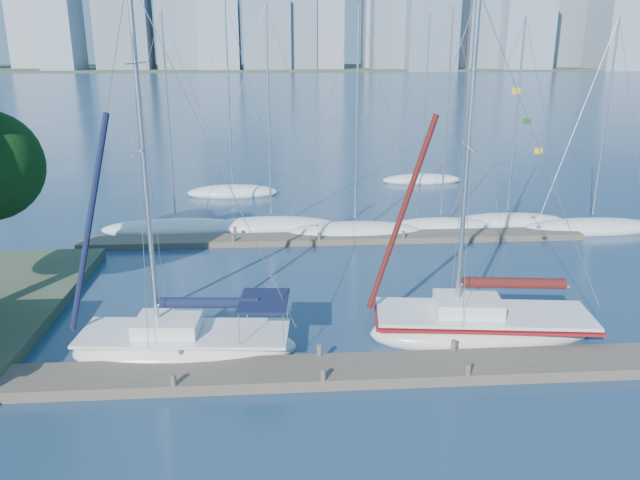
{
  "coord_description": "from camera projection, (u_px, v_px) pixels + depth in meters",
  "views": [
    {
      "loc": [
        -1.45,
        -19.59,
        11.22
      ],
      "look_at": [
        0.24,
        4.0,
        3.84
      ],
      "focal_mm": 35.0,
      "sensor_mm": 36.0,
      "label": 1
    }
  ],
  "objects": [
    {
      "name": "bg_boat_3",
      "position": [
        440.0,
        226.0,
        39.7
      ],
      "size": [
        7.55,
        4.73,
        13.75
      ],
      "rotation": [
        0.0,
        0.0,
        -0.38
      ],
      "color": "white",
      "rests_on": "ground"
    },
    {
      "name": "bg_boat_2",
      "position": [
        355.0,
        231.0,
        38.43
      ],
      "size": [
        8.74,
        4.24,
        13.76
      ],
      "rotation": [
        0.0,
        0.0,
        0.21
      ],
      "color": "white",
      "rests_on": "ground"
    },
    {
      "name": "bg_boat_1",
      "position": [
        271.0,
        225.0,
        39.74
      ],
      "size": [
        8.55,
        2.91,
        14.0
      ],
      "rotation": [
        0.0,
        0.0,
        0.06
      ],
      "color": "white",
      "rests_on": "ground"
    },
    {
      "name": "near_dock",
      "position": [
        321.0,
        372.0,
        22.03
      ],
      "size": [
        26.0,
        2.0,
        0.4
      ],
      "primitive_type": "cube",
      "color": "brown",
      "rests_on": "ground"
    },
    {
      "name": "far_shore",
      "position": [
        276.0,
        68.0,
        326.78
      ],
      "size": [
        800.0,
        100.0,
        1.5
      ],
      "primitive_type": "cube",
      "color": "#38472D",
      "rests_on": "ground"
    },
    {
      "name": "bg_boat_5",
      "position": [
        591.0,
        227.0,
        39.39
      ],
      "size": [
        9.2,
        5.21,
        13.2
      ],
      "rotation": [
        0.0,
        0.0,
        0.34
      ],
      "color": "white",
      "rests_on": "ground"
    },
    {
      "name": "ground",
      "position": [
        321.0,
        377.0,
        22.09
      ],
      "size": [
        700.0,
        700.0,
        0.0
      ],
      "primitive_type": "plane",
      "color": "#172C4C",
      "rests_on": "ground"
    },
    {
      "name": "bg_boat_0",
      "position": [
        176.0,
        228.0,
        39.21
      ],
      "size": [
        9.58,
        5.37,
        13.51
      ],
      "rotation": [
        0.0,
        0.0,
        -0.34
      ],
      "color": "white",
      "rests_on": "ground"
    },
    {
      "name": "far_dock",
      "position": [
        335.0,
        238.0,
        37.41
      ],
      "size": [
        30.0,
        1.8,
        0.36
      ],
      "primitive_type": "cube",
      "color": "brown",
      "rests_on": "ground"
    },
    {
      "name": "bg_boat_6",
      "position": [
        233.0,
        191.0,
        48.87
      ],
      "size": [
        7.2,
        2.83,
        15.0
      ],
      "rotation": [
        0.0,
        0.0,
        0.06
      ],
      "color": "white",
      "rests_on": "ground"
    },
    {
      "name": "sailboat_maroon",
      "position": [
        483.0,
        314.0,
        24.84
      ],
      "size": [
        9.4,
        4.04,
        13.67
      ],
      "rotation": [
        0.0,
        0.0,
        -0.12
      ],
      "color": "white",
      "rests_on": "ground"
    },
    {
      "name": "sailboat_navy",
      "position": [
        184.0,
        329.0,
        23.3
      ],
      "size": [
        8.6,
        3.45,
        14.0
      ],
      "rotation": [
        0.0,
        0.0,
        -0.09
      ],
      "color": "white",
      "rests_on": "ground"
    },
    {
      "name": "bg_boat_4",
      "position": [
        507.0,
        221.0,
        40.64
      ],
      "size": [
        8.2,
        3.66,
        13.31
      ],
      "rotation": [
        0.0,
        0.0,
        0.17
      ],
      "color": "white",
      "rests_on": "ground"
    },
    {
      "name": "bg_boat_7",
      "position": [
        422.0,
        179.0,
        53.57
      ],
      "size": [
        7.1,
        4.19,
        14.01
      ],
      "rotation": [
        0.0,
        0.0,
        -0.33
      ],
      "color": "white",
      "rests_on": "ground"
    }
  ]
}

